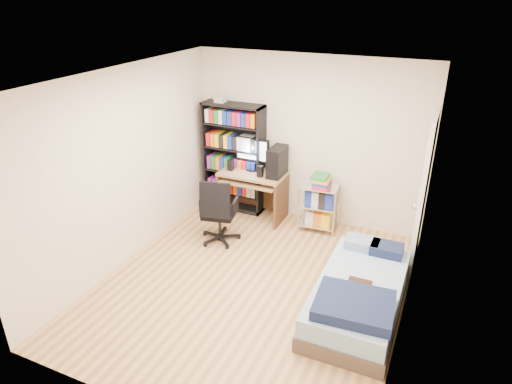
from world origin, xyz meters
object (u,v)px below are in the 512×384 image
at_px(office_chair, 219,222).
at_px(bed, 359,296).
at_px(media_shelf, 234,156).
at_px(computer_desk, 260,177).

bearing_deg(office_chair, bed, -32.03).
distance_m(media_shelf, office_chair, 1.25).
height_order(media_shelf, bed, media_shelf).
bearing_deg(bed, media_shelf, 143.33).
bearing_deg(office_chair, computer_desk, 64.27).
xyz_separation_m(media_shelf, computer_desk, (0.50, -0.13, -0.21)).
relative_size(computer_desk, office_chair, 1.29).
bearing_deg(computer_desk, bed, -41.12).
height_order(media_shelf, computer_desk, media_shelf).
xyz_separation_m(media_shelf, bed, (2.44, -1.81, -0.66)).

